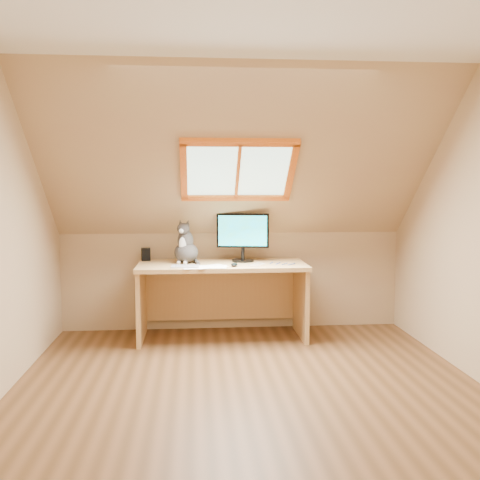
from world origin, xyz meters
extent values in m
plane|color=brown|center=(0.00, 0.00, 0.00)|extent=(3.50, 3.50, 0.00)
cube|color=tan|center=(0.00, -1.75, 1.20)|extent=(3.50, 0.02, 2.40)
cube|color=tan|center=(0.00, 1.75, 0.50)|extent=(3.50, 0.02, 1.00)
cube|color=silver|center=(0.00, -0.78, 2.40)|extent=(3.50, 1.95, 0.02)
cube|color=tan|center=(0.00, 0.97, 1.70)|extent=(3.50, 1.56, 1.41)
cube|color=#B2E0CC|center=(0.00, 1.05, 1.63)|extent=(0.90, 0.53, 0.48)
cube|color=orange|center=(0.00, 1.05, 1.63)|extent=(1.02, 0.64, 0.59)
cube|color=tan|center=(-0.13, 1.38, 0.72)|extent=(1.62, 0.71, 0.04)
cube|color=tan|center=(-0.91, 1.38, 0.35)|extent=(0.04, 0.64, 0.70)
cube|color=tan|center=(0.65, 1.38, 0.35)|extent=(0.04, 0.64, 0.70)
cube|color=tan|center=(-0.13, 1.70, 0.35)|extent=(1.52, 0.03, 0.49)
cylinder|color=black|center=(0.08, 1.48, 0.75)|extent=(0.22, 0.22, 0.02)
cylinder|color=black|center=(0.08, 1.48, 0.82)|extent=(0.04, 0.04, 0.12)
cube|color=black|center=(0.08, 1.48, 1.05)|extent=(0.51, 0.14, 0.34)
cube|color=#088FE2|center=(0.08, 1.46, 1.05)|extent=(0.47, 0.10, 0.30)
ellipsoid|color=#443F3C|center=(-0.47, 1.45, 0.84)|extent=(0.32, 0.35, 0.20)
ellipsoid|color=#443F3C|center=(-0.48, 1.44, 0.96)|extent=(0.20, 0.20, 0.22)
ellipsoid|color=silver|center=(-0.50, 1.37, 0.93)|extent=(0.08, 0.07, 0.13)
ellipsoid|color=#443F3C|center=(-0.50, 1.39, 1.08)|extent=(0.15, 0.14, 0.11)
sphere|color=silver|center=(-0.52, 1.34, 1.06)|extent=(0.04, 0.04, 0.04)
cone|color=#443F3C|center=(-0.52, 1.43, 1.13)|extent=(0.07, 0.07, 0.07)
cone|color=#443F3C|center=(-0.45, 1.40, 1.13)|extent=(0.07, 0.06, 0.07)
cube|color=black|center=(-0.88, 1.63, 0.80)|extent=(0.10, 0.10, 0.13)
cube|color=#B2B2B7|center=(-0.48, 1.17, 0.74)|extent=(0.27, 0.20, 0.01)
ellipsoid|color=black|center=(-0.02, 1.16, 0.76)|extent=(0.08, 0.12, 0.03)
cube|color=white|center=(-0.29, 1.12, 0.74)|extent=(0.33, 0.27, 0.00)
cube|color=white|center=(-0.29, 1.12, 0.74)|extent=(0.32, 0.24, 0.00)
cube|color=white|center=(-0.29, 1.12, 0.74)|extent=(0.35, 0.30, 0.00)
camera|label=1|loc=(-0.39, -3.74, 1.48)|focal=40.00mm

